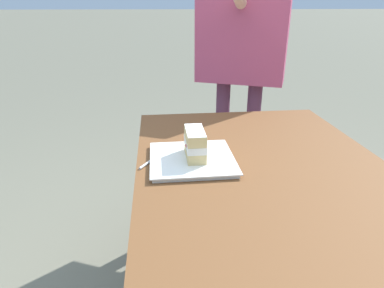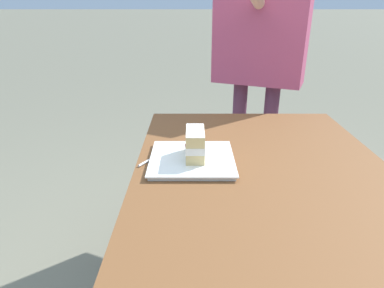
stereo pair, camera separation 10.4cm
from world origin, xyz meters
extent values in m
cylinder|color=brown|center=(-0.53, -0.34, 0.36)|extent=(0.07, 0.07, 0.72)
cylinder|color=brown|center=(-0.53, 0.34, 0.36)|extent=(0.07, 0.07, 0.72)
cube|color=brown|center=(0.00, 0.00, 0.74)|extent=(1.18, 0.79, 0.04)
cube|color=white|center=(-0.09, -0.22, 0.77)|extent=(0.25, 0.25, 0.01)
cube|color=white|center=(-0.09, -0.22, 0.78)|extent=(0.27, 0.27, 0.00)
cube|color=#E0C17A|center=(-0.09, -0.21, 0.80)|extent=(0.13, 0.06, 0.03)
cube|color=white|center=(-0.09, -0.21, 0.82)|extent=(0.13, 0.06, 0.02)
sphere|color=#B21923|center=(-0.08, -0.24, 0.82)|extent=(0.01, 0.01, 0.01)
sphere|color=#B21923|center=(-0.07, -0.24, 0.83)|extent=(0.01, 0.01, 0.01)
sphere|color=#B21923|center=(-0.06, -0.24, 0.83)|extent=(0.01, 0.01, 0.01)
cube|color=#E0C17A|center=(-0.09, -0.21, 0.85)|extent=(0.13, 0.06, 0.03)
cube|color=white|center=(-0.09, -0.21, 0.87)|extent=(0.12, 0.06, 0.00)
cylinder|color=silver|center=(-0.11, -0.35, 0.77)|extent=(0.12, 0.08, 0.01)
cube|color=silver|center=(-0.18, -0.30, 0.77)|extent=(0.04, 0.04, 0.01)
cylinder|color=#5D3049|center=(-0.92, 0.05, 0.42)|extent=(0.08, 0.08, 0.84)
cylinder|color=#5D3049|center=(-0.85, 0.21, 0.42)|extent=(0.08, 0.08, 0.84)
cube|color=#B7476B|center=(-0.89, 0.13, 1.14)|extent=(0.36, 0.50, 0.60)
camera|label=1|loc=(0.86, -0.32, 1.23)|focal=31.05mm
camera|label=2|loc=(0.87, -0.22, 1.23)|focal=31.05mm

